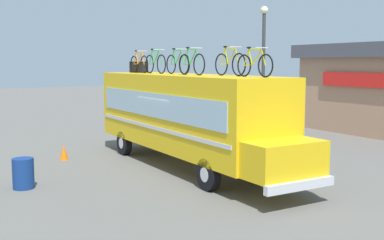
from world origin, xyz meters
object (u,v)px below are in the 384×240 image
object	(u,v)px
traffic_cone	(64,152)
street_lamp	(263,67)
rooftop_bicycle_3	(177,63)
trash_bin	(23,173)
luggage_bag_1	(139,67)
bus	(186,113)
rooftop_bicycle_1	(139,63)
rooftop_bicycle_4	(192,63)
rooftop_bicycle_5	(230,63)
rooftop_bicycle_2	(155,63)
rooftop_bicycle_6	(254,64)

from	to	relation	value
traffic_cone	street_lamp	bearing A→B (deg)	71.96
rooftop_bicycle_3	trash_bin	bearing A→B (deg)	-80.89
luggage_bag_1	traffic_cone	bearing A→B (deg)	-77.97
bus	rooftop_bicycle_1	world-z (taller)	rooftop_bicycle_1
rooftop_bicycle_3	traffic_cone	bearing A→B (deg)	-127.90
bus	street_lamp	distance (m)	4.59
luggage_bag_1	rooftop_bicycle_4	world-z (taller)	rooftop_bicycle_4
rooftop_bicycle_5	trash_bin	distance (m)	7.10
street_lamp	rooftop_bicycle_5	bearing A→B (deg)	-51.14
rooftop_bicycle_5	street_lamp	bearing A→B (deg)	128.86
rooftop_bicycle_2	rooftop_bicycle_5	world-z (taller)	rooftop_bicycle_2
rooftop_bicycle_2	rooftop_bicycle_5	xyz separation A→B (m)	(4.30, 0.51, -0.01)
rooftop_bicycle_1	rooftop_bicycle_3	distance (m)	2.81
bus	rooftop_bicycle_3	size ratio (longest dim) A/B	6.53
rooftop_bicycle_1	rooftop_bicycle_5	size ratio (longest dim) A/B	1.03
rooftop_bicycle_3	rooftop_bicycle_5	xyz separation A→B (m)	(2.85, 0.33, 0.00)
traffic_cone	trash_bin	bearing A→B (deg)	-31.27
rooftop_bicycle_6	trash_bin	world-z (taller)	rooftop_bicycle_6
rooftop_bicycle_2	trash_bin	distance (m)	6.81
luggage_bag_1	rooftop_bicycle_1	bearing A→B (deg)	-23.15
bus	street_lamp	bearing A→B (deg)	102.86
luggage_bag_1	rooftop_bicycle_6	distance (m)	7.78
luggage_bag_1	rooftop_bicycle_2	bearing A→B (deg)	-5.54
rooftop_bicycle_1	rooftop_bicycle_3	world-z (taller)	rooftop_bicycle_3
bus	traffic_cone	size ratio (longest dim) A/B	19.08
rooftop_bicycle_2	rooftop_bicycle_3	distance (m)	1.46
rooftop_bicycle_3	street_lamp	distance (m)	4.16
rooftop_bicycle_6	rooftop_bicycle_4	bearing A→B (deg)	-172.23
traffic_cone	rooftop_bicycle_1	bearing A→B (deg)	91.46
rooftop_bicycle_1	rooftop_bicycle_3	xyz separation A→B (m)	(2.80, 0.27, 0.00)
luggage_bag_1	rooftop_bicycle_6	world-z (taller)	rooftop_bicycle_6
rooftop_bicycle_1	rooftop_bicycle_4	world-z (taller)	rooftop_bicycle_4
luggage_bag_1	rooftop_bicycle_1	size ratio (longest dim) A/B	0.43
rooftop_bicycle_1	rooftop_bicycle_5	bearing A→B (deg)	6.08
rooftop_bicycle_6	traffic_cone	distance (m)	8.61
street_lamp	bus	bearing A→B (deg)	-77.14
luggage_bag_1	rooftop_bicycle_5	size ratio (longest dim) A/B	0.44
trash_bin	traffic_cone	distance (m)	4.25
rooftop_bicycle_5	rooftop_bicycle_6	xyz separation A→B (m)	(1.46, -0.16, -0.03)
bus	rooftop_bicycle_6	world-z (taller)	rooftop_bicycle_6
rooftop_bicycle_2	rooftop_bicycle_3	size ratio (longest dim) A/B	1.04
trash_bin	traffic_cone	bearing A→B (deg)	148.73
rooftop_bicycle_3	rooftop_bicycle_4	bearing A→B (deg)	-8.96
luggage_bag_1	street_lamp	bearing A→B (deg)	51.95
trash_bin	rooftop_bicycle_4	bearing A→B (deg)	84.84
rooftop_bicycle_1	street_lamp	size ratio (longest dim) A/B	0.29
bus	traffic_cone	world-z (taller)	bus
trash_bin	rooftop_bicycle_2	bearing A→B (deg)	113.21
rooftop_bicycle_4	traffic_cone	size ratio (longest dim) A/B	2.93
rooftop_bicycle_1	rooftop_bicycle_5	world-z (taller)	rooftop_bicycle_5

